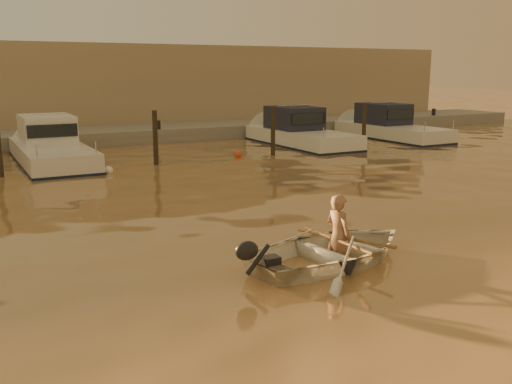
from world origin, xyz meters
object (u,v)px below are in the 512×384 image
person (338,236)px  waterfront_building (83,89)px  moored_boat_2 (51,147)px  dinghy (334,250)px  moored_boat_5 (391,126)px  moored_boat_4 (301,132)px

person → waterfront_building: size_ratio=0.03×
person → moored_boat_2: (-2.76, 14.30, 0.14)m
dinghy → moored_boat_5: size_ratio=0.46×
moored_boat_4 → moored_boat_5: same height
moored_boat_2 → moored_boat_4: 11.15m
moored_boat_4 → moored_boat_5: 5.46m
moored_boat_4 → moored_boat_5: (5.46, 0.00, 0.00)m
person → moored_boat_2: 14.56m
dinghy → moored_boat_4: (8.49, 14.31, 0.39)m
moored_boat_5 → waterfront_building: (-13.05, 11.00, 1.77)m
moored_boat_5 → moored_boat_2: bearing=180.0°
person → moored_boat_2: bearing=2.5°
moored_boat_4 → waterfront_building: bearing=124.6°
dinghy → moored_boat_2: moored_boat_2 is taller
moored_boat_2 → moored_boat_5: (16.60, 0.00, 0.00)m
moored_boat_2 → waterfront_building: 11.70m
dinghy → moored_boat_2: (-2.66, 14.31, 0.39)m
moored_boat_4 → person: bearing=-120.4°
dinghy → person: person is taller
person → waterfront_building: 25.38m
dinghy → person: size_ratio=2.22×
dinghy → moored_boat_4: bearing=-39.1°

